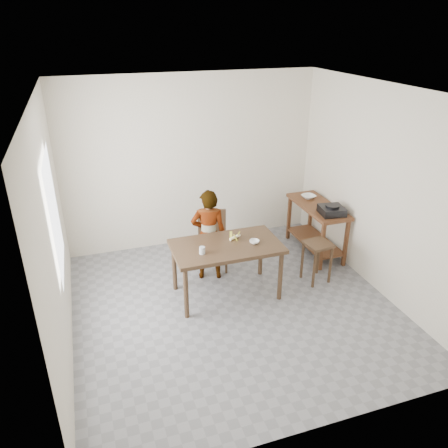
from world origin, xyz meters
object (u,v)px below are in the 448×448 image
object	(u,v)px
dining_table	(226,270)
dining_chair	(213,242)
child	(209,235)
prep_counter	(316,228)
stool	(316,262)

from	to	relation	value
dining_table	dining_chair	size ratio (longest dim) A/B	1.63
child	dining_table	bearing A→B (deg)	114.10
prep_counter	stool	bearing A→B (deg)	-118.13
dining_table	stool	world-z (taller)	dining_table
child	dining_chair	size ratio (longest dim) A/B	1.55
dining_table	stool	bearing A→B (deg)	-2.98
dining_table	dining_chair	bearing A→B (deg)	87.09
child	dining_chair	bearing A→B (deg)	-106.45
dining_chair	stool	size ratio (longest dim) A/B	1.44
prep_counter	dining_chair	distance (m)	1.68
dining_chair	stool	distance (m)	1.50
prep_counter	stool	xyz separation A→B (m)	(-0.41, -0.77, -0.10)
stool	dining_table	bearing A→B (deg)	177.02
dining_table	child	bearing A→B (deg)	100.55
child	stool	size ratio (longest dim) A/B	2.24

